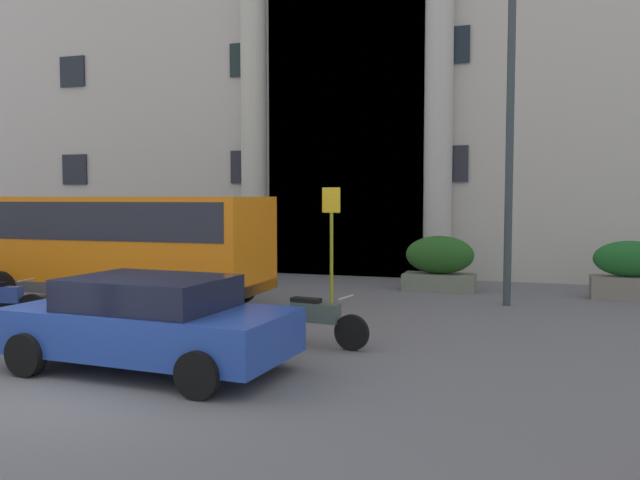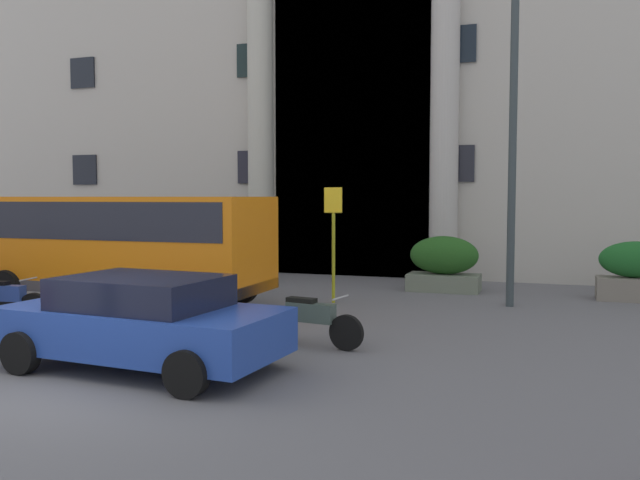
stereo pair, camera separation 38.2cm
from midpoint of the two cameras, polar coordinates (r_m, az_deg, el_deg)
ground_plane at (r=9.78m, az=-21.05°, el=-11.93°), size 80.00×64.00×0.12m
office_building_facade at (r=26.07m, az=4.41°, el=15.94°), size 42.62×9.68×16.10m
orange_minibus at (r=15.72m, az=-17.41°, el=-0.08°), size 6.67×2.69×2.55m
bus_stop_sign at (r=15.71m, az=0.30°, el=0.70°), size 0.44×0.08×2.77m
hedge_planter_west at (r=20.25m, az=-8.29°, el=-1.25°), size 1.41×0.85×1.63m
hedge_planter_east at (r=18.10m, az=9.71°, el=-2.07°), size 1.91×0.99×1.49m
hedge_planter_far_west at (r=17.91m, az=24.68°, el=-2.48°), size 1.79×0.80×1.46m
parked_compact_extra at (r=10.07m, az=-15.60°, el=-6.83°), size 4.29×2.32×1.37m
motorcycle_far_end at (r=12.95m, az=-16.12°, el=-5.67°), size 1.88×0.71×0.89m
scooter_by_planter at (r=11.28m, az=-1.57°, el=-6.90°), size 1.94×0.58×0.89m
lamppost_plaza_centre at (r=16.00m, az=15.49°, el=11.77°), size 0.40×0.40×8.35m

